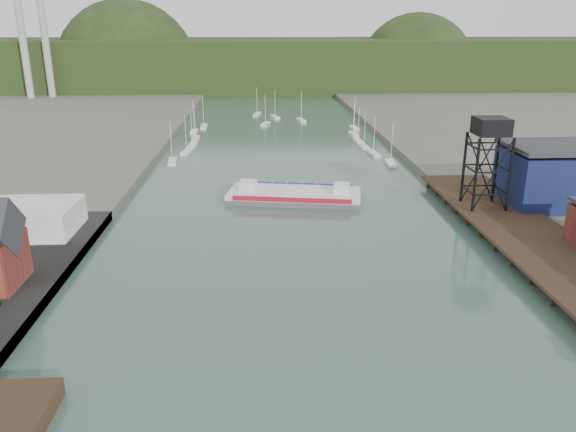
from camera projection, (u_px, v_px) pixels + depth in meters
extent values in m
cube|color=black|center=(525.00, 232.00, 89.69)|extent=(14.00, 70.00, 0.50)
cylinder|color=black|center=(487.00, 239.00, 89.76)|extent=(0.60, 0.60, 2.20)
cylinder|color=black|center=(560.00, 238.00, 90.33)|extent=(0.60, 0.60, 2.20)
cube|color=silver|center=(19.00, 218.00, 89.94)|extent=(18.00, 12.00, 4.50)
cylinder|color=black|center=(476.00, 176.00, 96.74)|extent=(0.50, 0.50, 13.00)
cylinder|color=black|center=(510.00, 175.00, 97.02)|extent=(0.50, 0.50, 13.00)
cylinder|color=black|center=(464.00, 167.00, 102.41)|extent=(0.50, 0.50, 13.00)
cylinder|color=black|center=(496.00, 167.00, 102.70)|extent=(0.50, 0.50, 13.00)
cube|color=black|center=(491.00, 126.00, 97.14)|extent=(5.50, 5.50, 3.00)
cube|color=#0D193C|center=(561.00, 178.00, 102.98)|extent=(20.00, 14.00, 10.00)
cube|color=#2D2D33|center=(566.00, 147.00, 101.08)|extent=(20.50, 14.50, 0.80)
cube|color=silver|center=(172.00, 162.00, 142.81)|extent=(2.67, 7.65, 0.90)
cube|color=silver|center=(187.00, 152.00, 153.70)|extent=(2.81, 7.67, 0.90)
cube|color=silver|center=(192.00, 145.00, 162.12)|extent=(2.35, 7.59, 0.90)
cube|color=silver|center=(196.00, 139.00, 171.49)|extent=(2.01, 7.50, 0.90)
cube|color=silver|center=(194.00, 132.00, 182.98)|extent=(2.00, 7.50, 0.90)
cube|color=silver|center=(204.00, 127.00, 192.39)|extent=(2.16, 7.54, 0.90)
cube|color=silver|center=(391.00, 163.00, 140.83)|extent=(2.53, 7.62, 0.90)
cube|color=silver|center=(373.00, 154.00, 151.59)|extent=(2.76, 7.67, 0.90)
cube|color=silver|center=(364.00, 147.00, 159.84)|extent=(2.22, 7.56, 0.90)
cube|color=silver|center=(358.00, 141.00, 168.34)|extent=(2.18, 7.54, 0.90)
cube|color=silver|center=(353.00, 134.00, 178.85)|extent=(2.46, 7.61, 0.90)
cube|color=silver|center=(354.00, 128.00, 189.93)|extent=(2.48, 7.61, 0.90)
cube|color=silver|center=(265.00, 124.00, 197.02)|extent=(3.78, 7.76, 0.90)
cube|color=silver|center=(301.00, 120.00, 205.22)|extent=(3.31, 7.74, 0.90)
cube|color=silver|center=(275.00, 117.00, 212.34)|extent=(3.76, 7.76, 0.90)
cube|color=silver|center=(257.00, 114.00, 219.58)|extent=(3.40, 7.74, 0.90)
cylinder|color=#A4A49F|center=(22.00, 33.00, 248.60)|extent=(3.20, 3.20, 60.00)
cylinder|color=#A4A49F|center=(44.00, 33.00, 253.70)|extent=(3.20, 3.20, 60.00)
cube|color=black|center=(268.00, 64.00, 325.81)|extent=(500.00, 120.00, 28.00)
sphere|color=black|center=(129.00, 72.00, 323.29)|extent=(80.00, 80.00, 80.00)
sphere|color=black|center=(415.00, 73.00, 341.48)|extent=(70.00, 70.00, 70.00)
cube|color=#515153|center=(294.00, 198.00, 112.26)|extent=(27.47, 14.63, 1.04)
cube|color=silver|center=(294.00, 193.00, 111.96)|extent=(27.47, 14.63, 0.84)
cube|color=#AD1327|center=(291.00, 200.00, 106.93)|extent=(22.67, 3.97, 0.94)
cube|color=navy|center=(297.00, 185.00, 116.85)|extent=(22.67, 3.97, 0.94)
cube|color=silver|center=(248.00, 186.00, 112.59)|extent=(3.61, 3.61, 2.09)
cube|color=silver|center=(342.00, 189.00, 110.52)|extent=(3.61, 3.61, 2.09)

